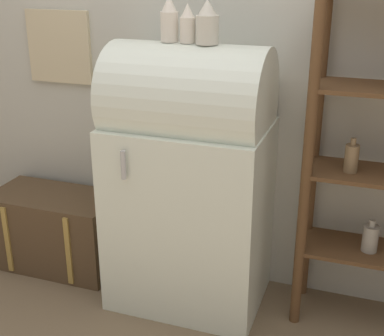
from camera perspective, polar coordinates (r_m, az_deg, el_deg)
name	(u,v)px	position (r m, az deg, el deg)	size (l,w,h in m)	color
ground_plane	(172,324)	(2.82, -2.19, -16.29)	(12.00, 12.00, 0.00)	#7A664C
wall_back	(208,38)	(2.80, 1.72, 13.72)	(7.00, 0.09, 2.70)	#B7B7AD
refrigerator	(189,178)	(2.69, -0.29, -1.10)	(0.78, 0.59, 1.37)	silver
suitcase_trunk	(56,230)	(3.29, -14.26, -6.41)	(0.73, 0.39, 0.45)	brown
vase_left	(169,20)	(2.54, -2.43, 15.47)	(0.08, 0.08, 0.21)	silver
vase_center	(188,25)	(2.50, -0.47, 15.06)	(0.07, 0.07, 0.17)	silver
vase_right	(207,23)	(2.46, 1.64, 15.15)	(0.10, 0.10, 0.19)	beige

